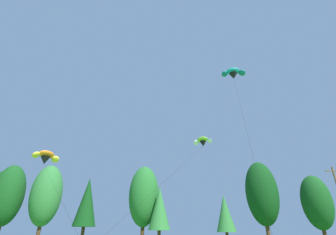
% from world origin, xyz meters
% --- Properties ---
extents(treeline_tree_b, '(5.67, 5.67, 14.32)m').
position_xyz_m(treeline_tree_b, '(-35.35, 50.26, 8.67)').
color(treeline_tree_b, '#472D19').
rests_on(treeline_tree_b, ground_plane).
extents(treeline_tree_c, '(5.69, 5.69, 14.40)m').
position_xyz_m(treeline_tree_c, '(-28.47, 51.61, 8.72)').
color(treeline_tree_c, '#472D19').
rests_on(treeline_tree_c, ground_plane).
extents(treeline_tree_d, '(4.26, 4.26, 12.10)m').
position_xyz_m(treeline_tree_d, '(-20.84, 53.23, 7.58)').
color(treeline_tree_d, '#472D19').
rests_on(treeline_tree_d, ground_plane).
extents(treeline_tree_e, '(5.56, 5.56, 13.92)m').
position_xyz_m(treeline_tree_e, '(-9.55, 52.60, 8.43)').
color(treeline_tree_e, '#472D19').
rests_on(treeline_tree_e, ground_plane).
extents(treeline_tree_f, '(3.73, 3.73, 9.68)m').
position_xyz_m(treeline_tree_f, '(-6.25, 50.44, 6.06)').
color(treeline_tree_f, '#472D19').
rests_on(treeline_tree_f, ground_plane).
extents(treeline_tree_g, '(3.49, 3.49, 8.58)m').
position_xyz_m(treeline_tree_g, '(5.37, 54.52, 5.37)').
color(treeline_tree_g, '#472D19').
rests_on(treeline_tree_g, ground_plane).
extents(treeline_tree_h, '(5.66, 5.66, 14.29)m').
position_xyz_m(treeline_tree_h, '(12.13, 53.04, 8.65)').
color(treeline_tree_h, '#472D19').
rests_on(treeline_tree_h, ground_plane).
extents(treeline_tree_i, '(4.89, 4.89, 11.46)m').
position_xyz_m(treeline_tree_i, '(20.86, 52.34, 6.94)').
color(treeline_tree_i, '#472D19').
rests_on(treeline_tree_i, ground_plane).
extents(parafoil_kite_high_orange, '(14.53, 15.61, 11.23)m').
position_xyz_m(parafoil_kite_high_orange, '(-19.81, 35.83, 11.41)').
color(parafoil_kite_high_orange, orange).
extents(parafoil_kite_mid_teal, '(2.97, 9.02, 18.11)m').
position_xyz_m(parafoil_kite_mid_teal, '(5.13, 29.95, 19.00)').
color(parafoil_kite_mid_teal, teal).
extents(parafoil_kite_far_lime_white, '(9.23, 13.69, 11.96)m').
position_xyz_m(parafoil_kite_far_lime_white, '(1.30, 34.89, 12.51)').
color(parafoil_kite_far_lime_white, '#93D633').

